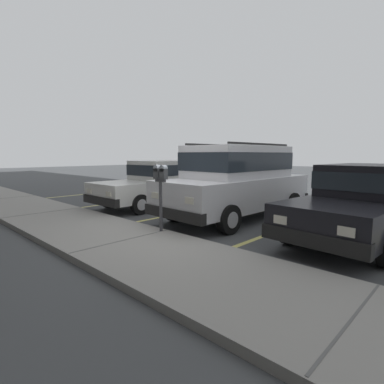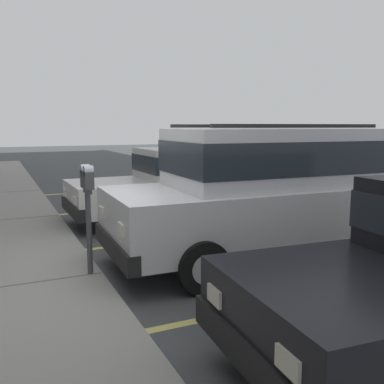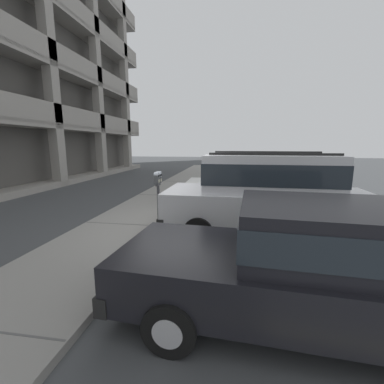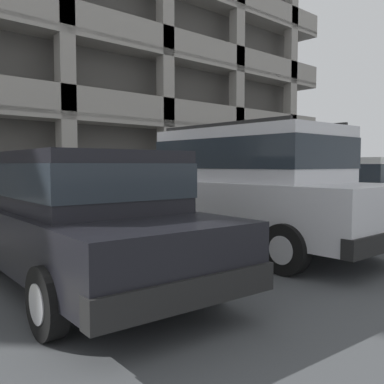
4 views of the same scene
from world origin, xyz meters
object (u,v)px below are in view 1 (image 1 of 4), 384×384
Objects in this scene: silver_suv at (237,179)px; parking_meter_near at (161,182)px; red_sedan at (365,200)px; dark_hatchback at (160,182)px.

silver_suv is 2.66m from parking_meter_near.
red_sedan reaches higher than parking_meter_near.
dark_hatchback is (3.17, 0.10, -0.27)m from silver_suv.
parking_meter_near is at bearing 139.35° from dark_hatchback.
parking_meter_near is (0.08, 2.66, 0.08)m from silver_suv.
dark_hatchback is at bearing -39.65° from parking_meter_near.
red_sedan is at bearing -178.95° from dark_hatchback.
silver_suv reaches higher than dark_hatchback.
red_sedan is at bearing -138.84° from parking_meter_near.
silver_suv is at bearing -179.14° from dark_hatchback.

